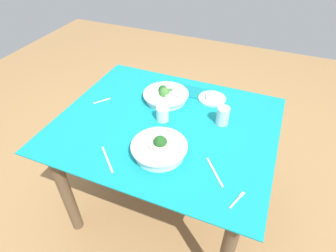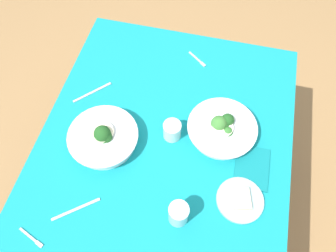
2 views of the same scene
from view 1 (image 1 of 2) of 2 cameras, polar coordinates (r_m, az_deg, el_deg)
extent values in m
plane|color=#9E7547|center=(2.14, -0.37, -15.51)|extent=(6.00, 6.00, 0.00)
cube|color=teal|center=(1.57, -0.48, 0.51)|extent=(1.21, 1.01, 0.01)
cube|color=brown|center=(1.58, -0.48, 0.08)|extent=(1.17, 0.98, 0.02)
cylinder|color=brown|center=(1.84, -20.14, -12.62)|extent=(0.07, 0.07, 0.74)
cylinder|color=brown|center=(2.27, -8.11, 1.64)|extent=(0.07, 0.07, 0.74)
cylinder|color=brown|center=(2.05, 16.85, -4.93)|extent=(0.07, 0.07, 0.74)
cylinder|color=white|center=(1.74, -0.43, 5.96)|extent=(0.25, 0.25, 0.04)
cylinder|color=white|center=(1.73, -0.43, 6.61)|extent=(0.28, 0.28, 0.01)
sphere|color=#33702D|center=(1.73, 0.47, 7.00)|extent=(0.04, 0.04, 0.04)
sphere|color=#1E511E|center=(1.73, -0.54, 6.91)|extent=(0.05, 0.05, 0.05)
sphere|color=#3D7A33|center=(1.71, -0.73, 6.80)|extent=(0.06, 0.06, 0.06)
sphere|color=#1E511E|center=(1.74, -1.06, 7.47)|extent=(0.05, 0.05, 0.05)
cylinder|color=beige|center=(1.71, -0.14, 6.94)|extent=(0.09, 0.09, 0.01)
cylinder|color=white|center=(1.37, -1.78, -4.94)|extent=(0.25, 0.25, 0.05)
cylinder|color=white|center=(1.35, -1.81, -4.06)|extent=(0.28, 0.28, 0.01)
sphere|color=#1E511E|center=(1.35, -1.18, -3.25)|extent=(0.05, 0.05, 0.05)
sphere|color=#1E511E|center=(1.34, -1.62, -3.33)|extent=(0.07, 0.07, 0.07)
sphere|color=#286023|center=(1.35, -1.15, -3.65)|extent=(0.05, 0.05, 0.05)
cylinder|color=beige|center=(1.34, -2.19, -3.67)|extent=(0.09, 0.09, 0.01)
cylinder|color=#99C6D1|center=(1.77, 9.00, 5.54)|extent=(0.17, 0.17, 0.01)
cube|color=beige|center=(1.76, 9.04, 5.92)|extent=(0.09, 0.09, 0.02)
cylinder|color=silver|center=(1.56, 11.13, 2.07)|extent=(0.07, 0.07, 0.10)
cylinder|color=silver|center=(1.56, -1.12, 2.49)|extent=(0.07, 0.07, 0.08)
cube|color=#B7B7BC|center=(1.78, -13.78, 4.87)|extent=(0.06, 0.07, 0.00)
cube|color=#B7B7BC|center=(1.79, -12.12, 5.41)|extent=(0.03, 0.03, 0.00)
cube|color=#B7B7BC|center=(1.24, 13.56, -14.91)|extent=(0.04, 0.08, 0.00)
cube|color=#B7B7BC|center=(1.27, 14.91, -13.36)|extent=(0.02, 0.03, 0.00)
cube|color=#B7B7BC|center=(1.32, 9.49, -9.23)|extent=(0.12, 0.15, 0.00)
cube|color=#B7B7BC|center=(1.39, -12.29, -6.67)|extent=(0.14, 0.13, 0.00)
cube|color=#0F777D|center=(1.82, 4.97, 6.95)|extent=(0.18, 0.13, 0.01)
camera|label=2|loc=(1.28, 37.31, 41.85)|focal=34.54mm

